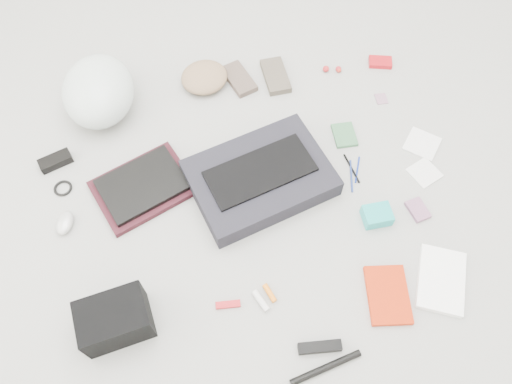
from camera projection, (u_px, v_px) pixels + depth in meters
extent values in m
plane|color=gray|center=(256.00, 198.00, 1.90)|extent=(4.00, 4.00, 0.00)
cube|color=black|center=(260.00, 178.00, 1.90)|extent=(0.60, 0.50, 0.09)
cube|color=black|center=(260.00, 171.00, 1.86)|extent=(0.44, 0.29, 0.01)
cube|color=#37121A|center=(144.00, 188.00, 1.91)|extent=(0.43, 0.38, 0.02)
cube|color=black|center=(142.00, 185.00, 1.89)|extent=(0.37, 0.33, 0.02)
ellipsoid|color=silver|center=(98.00, 91.00, 2.03)|extent=(0.32, 0.38, 0.22)
ellipsoid|color=#8C6E51|center=(204.00, 77.00, 2.16)|extent=(0.27, 0.26, 0.07)
cube|color=brown|center=(239.00, 79.00, 2.18)|extent=(0.15, 0.20, 0.03)
cube|color=brown|center=(276.00, 76.00, 2.19)|extent=(0.11, 0.20, 0.03)
cube|color=black|center=(56.00, 161.00, 1.97)|extent=(0.14, 0.10, 0.03)
torus|color=black|center=(63.00, 188.00, 1.92)|extent=(0.09, 0.09, 0.01)
ellipsoid|color=#B0B0B0|center=(65.00, 223.00, 1.83)|extent=(0.08, 0.11, 0.04)
cube|color=black|center=(115.00, 320.00, 1.60)|extent=(0.24, 0.19, 0.14)
cube|color=#AB151A|center=(228.00, 305.00, 1.69)|extent=(0.09, 0.03, 0.01)
cylinder|color=silver|center=(261.00, 301.00, 1.69)|extent=(0.05, 0.08, 0.02)
cylinder|color=orange|center=(270.00, 293.00, 1.71)|extent=(0.04, 0.07, 0.02)
cube|color=black|center=(320.00, 347.00, 1.61)|extent=(0.14, 0.05, 0.03)
cylinder|color=black|center=(326.00, 368.00, 1.59)|extent=(0.24, 0.08, 0.02)
cube|color=red|center=(388.00, 295.00, 1.70)|extent=(0.16, 0.22, 0.02)
cube|color=white|center=(441.00, 280.00, 1.73)|extent=(0.24, 0.28, 0.02)
cube|color=#356440|center=(344.00, 135.00, 2.04)|extent=(0.09, 0.12, 0.01)
cylinder|color=navy|center=(351.00, 176.00, 1.95)|extent=(0.04, 0.14, 0.01)
cylinder|color=black|center=(352.00, 168.00, 1.96)|extent=(0.03, 0.14, 0.01)
cylinder|color=navy|center=(357.00, 170.00, 1.96)|extent=(0.05, 0.12, 0.01)
cube|color=#1BAAA9|center=(377.00, 215.00, 1.84)|extent=(0.10, 0.08, 0.05)
cube|color=#915E80|center=(418.00, 210.00, 1.87)|extent=(0.08, 0.10, 0.02)
cube|color=silver|center=(422.00, 144.00, 2.02)|extent=(0.18, 0.18, 0.01)
cube|color=silver|center=(424.00, 173.00, 1.96)|extent=(0.14, 0.14, 0.01)
sphere|color=#B12022|center=(326.00, 69.00, 2.21)|extent=(0.04, 0.04, 0.03)
sphere|color=#A61E26|center=(338.00, 69.00, 2.21)|extent=(0.03, 0.03, 0.03)
sphere|color=red|center=(339.00, 70.00, 2.21)|extent=(0.03, 0.03, 0.02)
cube|color=#B2131B|center=(380.00, 62.00, 2.24)|extent=(0.11, 0.09, 0.02)
cube|color=gray|center=(381.00, 99.00, 2.14)|extent=(0.05, 0.06, 0.00)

